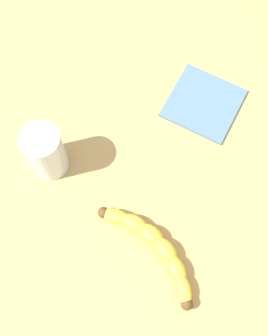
# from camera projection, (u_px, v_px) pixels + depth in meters

# --- Properties ---
(wooden_tabletop) EXTENTS (1.20, 1.20, 0.03)m
(wooden_tabletop) POSITION_uv_depth(u_px,v_px,m) (131.00, 228.00, 0.81)
(wooden_tabletop) COLOR tan
(wooden_tabletop) RESTS_ON ground
(banana) EXTENTS (0.20, 0.15, 0.04)m
(banana) POSITION_uv_depth(u_px,v_px,m) (154.00, 247.00, 0.77)
(banana) COLOR yellow
(banana) RESTS_ON wooden_tabletop
(smoothie_glass) EXTENTS (0.07, 0.07, 0.12)m
(smoothie_glass) POSITION_uv_depth(u_px,v_px,m) (46.00, 153.00, 0.79)
(smoothie_glass) COLOR silver
(smoothie_glass) RESTS_ON wooden_tabletop
(folded_napkin) EXTENTS (0.19, 0.19, 0.01)m
(folded_napkin) POSITION_uv_depth(u_px,v_px,m) (204.00, 103.00, 0.88)
(folded_napkin) COLOR slate
(folded_napkin) RESTS_ON wooden_tabletop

